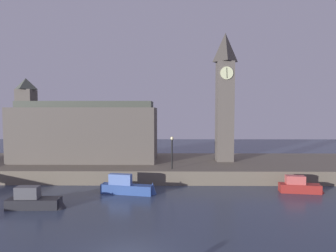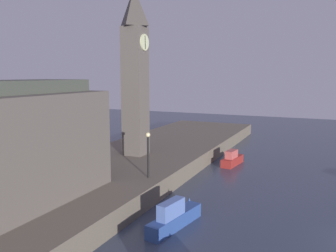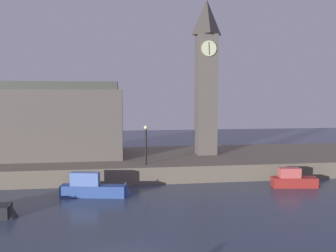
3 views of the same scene
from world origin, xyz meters
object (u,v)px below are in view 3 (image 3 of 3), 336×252
at_px(parliament_hall, 30,120).
at_px(streetlamp, 146,140).
at_px(clock_tower, 206,75).
at_px(boat_tour_blue, 96,188).
at_px(boat_dinghy_red, 297,180).

relative_size(parliament_hall, streetlamp, 5.03).
bearing_deg(clock_tower, streetlamp, -143.80).
bearing_deg(boat_tour_blue, clock_tower, 39.89).
height_order(clock_tower, streetlamp, clock_tower).
bearing_deg(boat_tour_blue, boat_dinghy_red, 2.04).
height_order(clock_tower, boat_dinghy_red, clock_tower).
distance_m(clock_tower, streetlamp, 10.13).
bearing_deg(streetlamp, boat_tour_blue, -134.89).
bearing_deg(boat_dinghy_red, streetlamp, 164.22).
height_order(streetlamp, boat_dinghy_red, streetlamp).
bearing_deg(streetlamp, parliament_hall, 153.92).
bearing_deg(clock_tower, boat_tour_blue, -140.11).
distance_m(clock_tower, boat_dinghy_red, 13.65).
distance_m(streetlamp, boat_dinghy_red, 13.23).
bearing_deg(boat_tour_blue, parliament_hall, 126.66).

